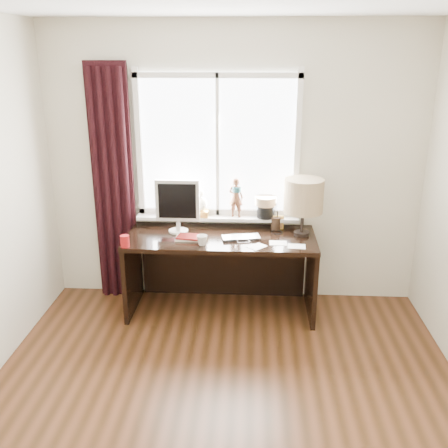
# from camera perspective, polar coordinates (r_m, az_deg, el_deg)

# --- Properties ---
(floor) EXTENTS (3.50, 4.00, 0.00)m
(floor) POSITION_cam_1_polar(r_m,az_deg,el_deg) (3.47, -0.39, -23.05)
(floor) COLOR #562E19
(floor) RESTS_ON ground
(wall_back) EXTENTS (3.50, 0.00, 2.60)m
(wall_back) POSITION_cam_1_polar(r_m,az_deg,el_deg) (4.68, 1.15, 6.51)
(wall_back) COLOR beige
(wall_back) RESTS_ON ground
(laptop) EXTENTS (0.37, 0.28, 0.03)m
(laptop) POSITION_cam_1_polar(r_m,az_deg,el_deg) (4.42, 1.99, -1.55)
(laptop) COLOR silver
(laptop) RESTS_ON desk
(mug) EXTENTS (0.12, 0.11, 0.09)m
(mug) POSITION_cam_1_polar(r_m,az_deg,el_deg) (4.27, -2.52, -1.82)
(mug) COLOR white
(mug) RESTS_ON desk
(red_cup) EXTENTS (0.08, 0.08, 0.10)m
(red_cup) POSITION_cam_1_polar(r_m,az_deg,el_deg) (4.31, -11.26, -1.94)
(red_cup) COLOR maroon
(red_cup) RESTS_ON desk
(window) EXTENTS (1.52, 0.21, 1.40)m
(window) POSITION_cam_1_polar(r_m,az_deg,el_deg) (4.63, -0.63, 6.46)
(window) COLOR white
(window) RESTS_ON ground
(curtain) EXTENTS (0.38, 0.09, 2.25)m
(curtain) POSITION_cam_1_polar(r_m,az_deg,el_deg) (4.81, -12.56, 4.13)
(curtain) COLOR black
(curtain) RESTS_ON floor
(desk) EXTENTS (1.70, 0.70, 0.75)m
(desk) POSITION_cam_1_polar(r_m,az_deg,el_deg) (4.67, -0.28, -3.78)
(desk) COLOR black
(desk) RESTS_ON floor
(monitor) EXTENTS (0.40, 0.18, 0.49)m
(monitor) POSITION_cam_1_polar(r_m,az_deg,el_deg) (4.52, -5.33, 2.42)
(monitor) COLOR beige
(monitor) RESTS_ON desk
(notebook_stack) EXTENTS (0.24, 0.18, 0.03)m
(notebook_stack) POSITION_cam_1_polar(r_m,az_deg,el_deg) (4.42, -4.05, -1.54)
(notebook_stack) COLOR beige
(notebook_stack) RESTS_ON desk
(brush_holder) EXTENTS (0.09, 0.09, 0.25)m
(brush_holder) POSITION_cam_1_polar(r_m,az_deg,el_deg) (4.66, 5.93, 0.10)
(brush_holder) COLOR black
(brush_holder) RESTS_ON desk
(icon_frame) EXTENTS (0.10, 0.03, 0.13)m
(icon_frame) POSITION_cam_1_polar(r_m,az_deg,el_deg) (4.66, 6.22, 0.17)
(icon_frame) COLOR gold
(icon_frame) RESTS_ON desk
(table_lamp) EXTENTS (0.35, 0.35, 0.52)m
(table_lamp) POSITION_cam_1_polar(r_m,az_deg,el_deg) (4.45, 9.08, 3.14)
(table_lamp) COLOR black
(table_lamp) RESTS_ON desk
(loose_papers) EXTENTS (0.51, 0.24, 0.00)m
(loose_papers) POSITION_cam_1_polar(r_m,az_deg,el_deg) (4.30, 6.11, -2.43)
(loose_papers) COLOR white
(loose_papers) RESTS_ON desk
(desk_cables) EXTENTS (0.52, 0.30, 0.01)m
(desk_cables) POSITION_cam_1_polar(r_m,az_deg,el_deg) (4.50, 2.84, -1.29)
(desk_cables) COLOR black
(desk_cables) RESTS_ON desk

